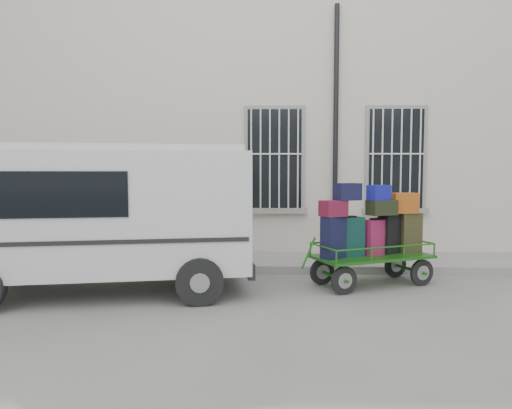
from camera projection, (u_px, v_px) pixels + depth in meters
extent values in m
plane|color=slate|center=(302.00, 293.00, 7.37)|extent=(80.00, 80.00, 0.00)
cube|color=beige|center=(287.00, 135.00, 12.65)|extent=(24.00, 5.00, 6.00)
cylinder|color=black|center=(336.00, 134.00, 10.07)|extent=(0.11, 0.11, 5.60)
cube|color=black|center=(274.00, 159.00, 10.20)|extent=(1.20, 0.08, 2.20)
cube|color=gray|center=(274.00, 211.00, 10.26)|extent=(1.45, 0.22, 0.12)
cube|color=black|center=(396.00, 159.00, 10.14)|extent=(1.20, 0.08, 2.20)
cube|color=gray|center=(395.00, 211.00, 10.20)|extent=(1.45, 0.22, 0.12)
cube|color=gray|center=(294.00, 262.00, 9.56)|extent=(24.00, 1.70, 0.15)
cylinder|color=black|center=(344.00, 280.00, 7.26)|extent=(0.44, 0.23, 0.46)
cylinder|color=gray|center=(344.00, 280.00, 7.26)|extent=(0.26, 0.17, 0.25)
cylinder|color=black|center=(322.00, 272.00, 7.90)|extent=(0.44, 0.23, 0.46)
cylinder|color=gray|center=(322.00, 272.00, 7.90)|extent=(0.26, 0.17, 0.25)
cylinder|color=black|center=(422.00, 273.00, 7.83)|extent=(0.44, 0.23, 0.46)
cylinder|color=gray|center=(422.00, 273.00, 7.83)|extent=(0.26, 0.17, 0.25)
cylinder|color=black|center=(395.00, 265.00, 8.48)|extent=(0.44, 0.23, 0.46)
cylinder|color=gray|center=(395.00, 265.00, 8.48)|extent=(0.26, 0.17, 0.25)
cube|color=#1D6417|center=(372.00, 256.00, 7.85)|extent=(2.21, 1.63, 0.05)
cylinder|color=#1D6417|center=(308.00, 253.00, 7.38)|extent=(0.26, 0.14, 0.51)
cube|color=black|center=(333.00, 237.00, 7.55)|extent=(0.45, 0.43, 0.70)
cube|color=black|center=(334.00, 215.00, 7.52)|extent=(0.19, 0.17, 0.03)
cube|color=#0C2D24|center=(350.00, 237.00, 7.74)|extent=(0.49, 0.36, 0.66)
cube|color=black|center=(351.00, 216.00, 7.72)|extent=(0.21, 0.17, 0.03)
cube|color=maroon|center=(374.00, 237.00, 7.87)|extent=(0.41, 0.36, 0.61)
cube|color=black|center=(375.00, 219.00, 7.85)|extent=(0.17, 0.14, 0.03)
cube|color=black|center=(390.00, 233.00, 8.04)|extent=(0.47, 0.43, 0.69)
cube|color=black|center=(391.00, 213.00, 8.01)|extent=(0.20, 0.17, 0.03)
cube|color=#3A371D|center=(409.00, 232.00, 8.12)|extent=(0.45, 0.37, 0.70)
cube|color=black|center=(409.00, 212.00, 8.09)|extent=(0.19, 0.18, 0.03)
cube|color=maroon|center=(333.00, 208.00, 7.51)|extent=(0.49, 0.45, 0.26)
cube|color=black|center=(382.00, 208.00, 7.80)|extent=(0.55, 0.45, 0.26)
cube|color=brown|center=(404.00, 203.00, 8.02)|extent=(0.49, 0.35, 0.36)
cube|color=black|center=(347.00, 192.00, 7.57)|extent=(0.47, 0.41, 0.28)
cube|color=#161B9B|center=(379.00, 193.00, 7.77)|extent=(0.43, 0.37, 0.26)
cube|color=silver|center=(103.00, 211.00, 7.33)|extent=(4.85, 2.74, 1.87)
cube|color=silver|center=(101.00, 150.00, 7.26)|extent=(4.62, 2.55, 0.10)
cube|color=black|center=(42.00, 195.00, 6.23)|extent=(2.26, 0.44, 0.64)
cube|color=black|center=(244.00, 191.00, 7.66)|extent=(0.30, 1.44, 0.57)
cube|color=black|center=(244.00, 261.00, 7.74)|extent=(0.44, 1.91, 0.23)
cube|color=white|center=(246.00, 247.00, 7.73)|extent=(0.11, 0.44, 0.12)
cylinder|color=black|center=(26.00, 262.00, 8.10)|extent=(0.74, 0.35, 0.71)
cylinder|color=black|center=(200.00, 281.00, 6.68)|extent=(0.74, 0.35, 0.71)
cylinder|color=black|center=(196.00, 257.00, 8.57)|extent=(0.74, 0.35, 0.71)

